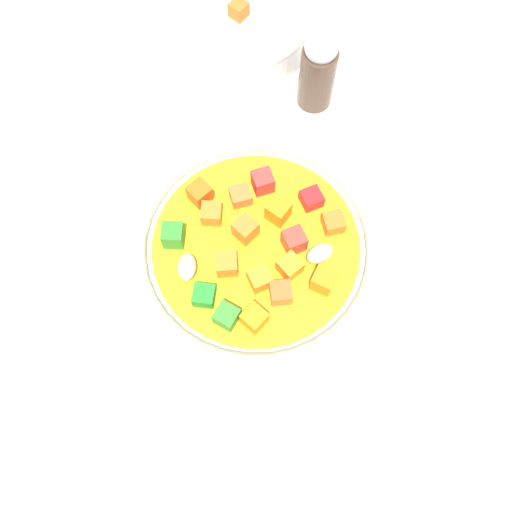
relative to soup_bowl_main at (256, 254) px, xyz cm
name	(u,v)px	position (x,y,z in cm)	size (l,w,h in cm)	color
ground_plane	(256,272)	(0.01, -0.01, -4.08)	(140.00, 140.00, 2.00)	silver
soup_bowl_main	(256,254)	(0.00, 0.00, 0.00)	(19.66, 19.66, 6.48)	white
spoon	(88,446)	(-2.63, 18.12, -2.68)	(20.24, 2.24, 0.82)	silver
side_bowl_small	(240,24)	(18.87, -14.26, -0.94)	(13.29, 13.29, 4.78)	white
pepper_shaker	(318,70)	(9.19, -14.91, 0.99)	(3.17, 3.17, 8.22)	#4C3828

